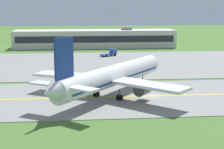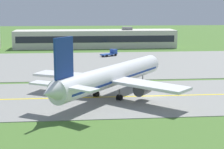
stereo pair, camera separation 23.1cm
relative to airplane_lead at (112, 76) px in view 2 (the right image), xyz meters
The scene contains 7 objects.
ground_plane 8.70m from the airplane_lead, ahead, with size 500.00×500.00×0.00m, color #47702D.
taxiway_strip 8.67m from the airplane_lead, ahead, with size 240.00×28.00×0.10m, color gray.
apron_pad 45.47m from the airplane_lead, 67.07° to the left, with size 140.00×52.00×0.10m, color gray.
taxiway_centreline 8.65m from the airplane_lead, ahead, with size 220.00×0.60×0.01m, color yellow.
airplane_lead is the anchor object (origin of this frame).
service_truck_fuel 58.15m from the airplane_lead, 84.84° to the left, with size 6.35×5.48×2.59m.
terminal_building 85.18m from the airplane_lead, 89.14° to the left, with size 66.59×12.60×8.49m.
Camera 2 is at (-14.17, -69.04, 17.61)m, focal length 59.23 mm.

